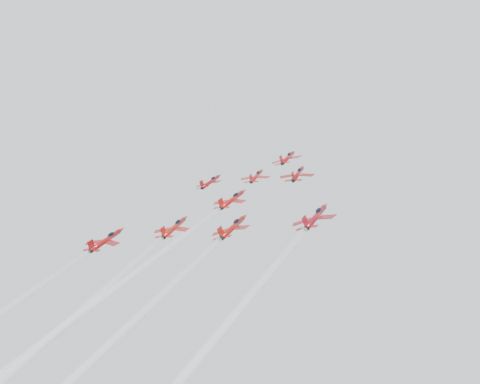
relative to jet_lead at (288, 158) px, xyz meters
The scene contains 8 objects.
jet_lead is the anchor object (origin of this frame).
jet_row2_left 24.03m from the jet_lead, 147.46° to the right, with size 8.73×11.08×7.36m.
jet_row2_center 15.15m from the jet_lead, 108.47° to the right, with size 8.58×10.89×7.24m.
jet_row2_right 19.57m from the jet_lead, 57.79° to the right, with size 9.33×11.85×7.87m.
jet_center 77.94m from the jet_lead, 92.99° to the right, with size 9.46×87.85×55.34m.
jet_rear_left 93.85m from the jet_lead, 98.29° to the right, with size 9.48×88.10×55.49m.
jet_rear_right 96.05m from the jet_lead, 86.17° to the right, with size 9.51×88.38×55.67m.
jet_rear_farright 98.02m from the jet_lead, 73.71° to the right, with size 9.78×90.88×57.24m.
Camera 1 is at (64.12, -113.99, 119.23)m, focal length 40.00 mm.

